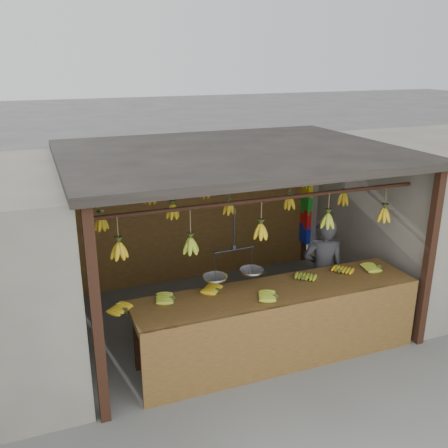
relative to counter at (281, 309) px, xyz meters
name	(u,v)px	position (x,y,z in m)	size (l,w,h in m)	color
ground	(232,316)	(-0.13, 1.23, -0.71)	(80.00, 80.00, 0.00)	#5B5B57
stall	(223,177)	(-0.13, 1.55, 1.26)	(4.30, 3.30, 2.40)	black
neighbor_right	(440,212)	(3.47, 1.23, 0.44)	(3.00, 3.00, 2.30)	slate
counter	(281,309)	(0.00, 0.00, 0.00)	(3.66, 0.79, 0.96)	brown
hanging_bananas	(232,208)	(-0.14, 1.22, 0.91)	(3.60, 2.21, 0.37)	gold
balance_scale	(234,270)	(-0.52, 0.23, 0.49)	(0.73, 0.29, 0.86)	black
vendor	(323,271)	(0.97, 0.66, 0.05)	(0.55, 0.36, 1.52)	#262628
bag_bundles	(306,211)	(1.81, 2.58, 0.27)	(0.08, 0.26, 1.18)	yellow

